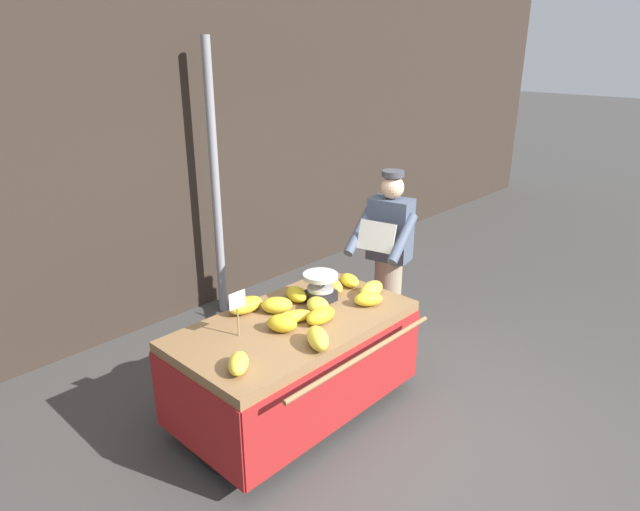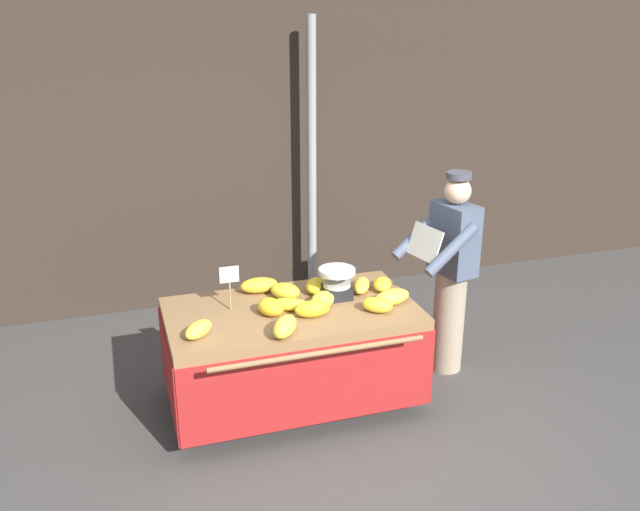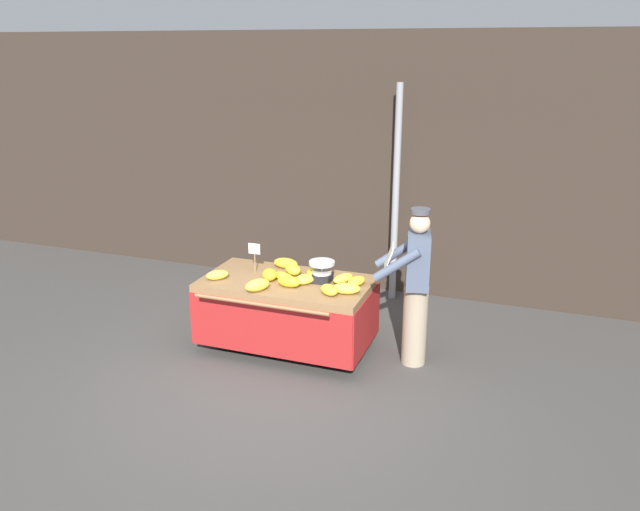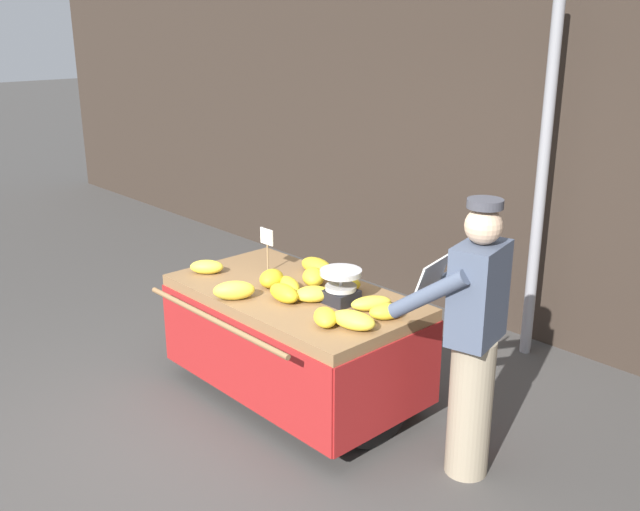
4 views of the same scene
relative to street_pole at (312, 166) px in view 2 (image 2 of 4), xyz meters
name	(u,v)px [view 2 (image 2 of 4)]	position (x,y,z in m)	size (l,w,h in m)	color
ground_plane	(351,470)	(-0.58, -2.78, -1.42)	(60.00, 60.00, 0.00)	#423F3D
back_wall	(245,131)	(-0.58, 0.38, 0.31)	(16.00, 0.24, 3.47)	#332821
street_pole	(312,166)	(0.00, 0.00, 0.00)	(0.09, 0.09, 2.84)	gray
banana_cart	(292,335)	(-0.74, -1.90, -0.81)	(1.86, 1.20, 0.83)	olive
weighing_scale	(337,283)	(-0.36, -1.82, -0.47)	(0.28, 0.28, 0.24)	black
price_sign	(229,279)	(-1.17, -1.79, -0.34)	(0.14, 0.01, 0.34)	#997A51
banana_bunch_0	(378,305)	(-0.16, -2.15, -0.54)	(0.14, 0.23, 0.11)	yellow
banana_bunch_1	(259,285)	(-0.90, -1.54, -0.53)	(0.16, 0.29, 0.12)	gold
banana_bunch_2	(271,307)	(-0.91, -1.96, -0.53)	(0.16, 0.22, 0.13)	gold
banana_bunch_3	(289,304)	(-0.76, -1.92, -0.54)	(0.12, 0.29, 0.09)	yellow
banana_bunch_4	(312,309)	(-0.64, -2.08, -0.53)	(0.13, 0.26, 0.12)	gold
banana_bunch_5	(382,284)	(0.03, -1.79, -0.54)	(0.14, 0.23, 0.10)	yellow
banana_bunch_6	(285,327)	(-0.90, -2.30, -0.53)	(0.14, 0.28, 0.13)	yellow
banana_bunch_7	(316,286)	(-0.48, -1.67, -0.54)	(0.15, 0.25, 0.10)	gold
banana_bunch_8	(285,291)	(-0.74, -1.72, -0.53)	(0.16, 0.24, 0.12)	yellow
banana_bunch_9	(361,285)	(-0.14, -1.76, -0.54)	(0.12, 0.27, 0.09)	yellow
banana_bunch_10	(392,297)	(-0.01, -2.05, -0.53)	(0.16, 0.29, 0.11)	yellow
banana_bunch_11	(198,329)	(-1.46, -2.14, -0.54)	(0.13, 0.25, 0.10)	yellow
banana_bunch_12	(323,300)	(-0.51, -1.93, -0.54)	(0.17, 0.25, 0.10)	yellow
vendor_person	(450,273)	(0.65, -1.74, -0.54)	(0.65, 0.60, 1.71)	gray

